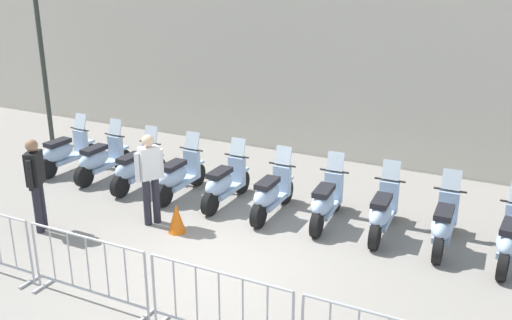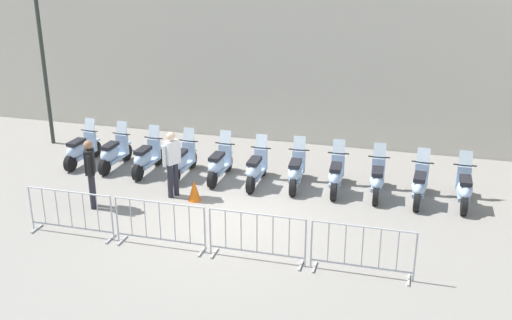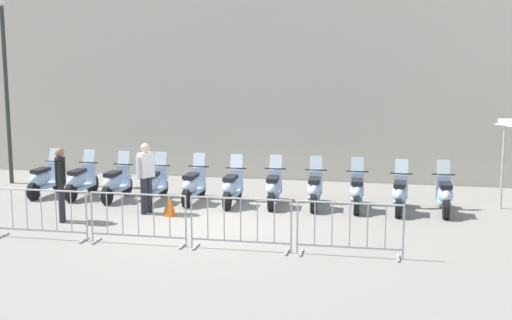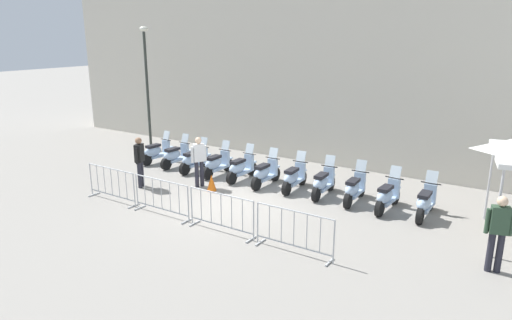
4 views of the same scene
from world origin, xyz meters
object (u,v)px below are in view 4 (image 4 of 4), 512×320
Objects in this scene: motorcycle_10 at (425,202)px; street_lamp at (147,77)px; barrier_segment_1 at (162,198)px; motorcycle_7 at (323,183)px; barrier_segment_2 at (221,213)px; barrier_segment_3 at (294,232)px; motorcycle_9 at (387,196)px; officer_mid_plaza at (498,230)px; motorcycle_0 at (157,152)px; motorcycle_1 at (176,156)px; motorcycle_2 at (194,160)px; motorcycle_8 at (354,189)px; barrier_segment_0 at (112,185)px; traffic_cone at (212,183)px; officer_near_row_end at (140,159)px; motorcycle_5 at (265,173)px; motorcycle_4 at (241,168)px; officer_by_barriers at (199,159)px; motorcycle_6 at (294,178)px; motorcycle_3 at (217,164)px.

motorcycle_10 is 12.86m from street_lamp.
motorcycle_10 is 7.46m from barrier_segment_1.
barrier_segment_2 is (-1.72, -3.72, 0.07)m from motorcycle_7.
motorcycle_10 reaches higher than barrier_segment_1.
barrier_segment_3 is (0.38, -4.09, 0.07)m from motorcycle_7.
street_lamp is at bearing 128.28° from barrier_segment_1.
barrier_segment_2 is at bearing -43.44° from street_lamp.
officer_mid_plaza reaches higher than motorcycle_9.
motorcycle_0 is 0.99× the size of motorcycle_10.
motorcycle_7 and motorcycle_9 have the same top height.
barrier_segment_2 is 1.17× the size of officer_mid_plaza.
motorcycle_9 is (8.29, -1.56, 0.00)m from motorcycle_1.
motorcycle_9 is at bearing 26.04° from barrier_segment_1.
motorcycle_2 and motorcycle_8 have the same top height.
motorcycle_1 is 11.72m from officer_mid_plaza.
motorcycle_2 and motorcycle_10 have the same top height.
barrier_segment_0 and barrier_segment_3 have the same top height.
motorcycle_7 is at bearing 26.63° from barrier_segment_0.
motorcycle_1 is 4.37m from street_lamp.
motorcycle_7 reaches higher than traffic_cone.
officer_mid_plaza reaches higher than motorcycle_8.
barrier_segment_0 is at bearing -89.02° from officer_near_row_end.
motorcycle_7 is (7.28, -1.28, 0.00)m from motorcycle_0.
motorcycle_5 is 0.85× the size of barrier_segment_1.
traffic_cone is at bearing -171.25° from motorcycle_8.
barrier_segment_1 is at bearing -100.20° from motorcycle_4.
officer_near_row_end is at bearing -155.73° from officer_by_barriers.
motorcycle_2 is at bearing 170.04° from motorcycle_9.
motorcycle_4 is 0.99× the size of motorcycle_8.
motorcycle_6 is at bearing 169.90° from motorcycle_8.
officer_by_barriers is (-5.17, -0.49, 0.53)m from motorcycle_8.
motorcycle_2 is at bearing 170.94° from motorcycle_8.
officer_by_barriers is at bearing -178.01° from motorcycle_9.
motorcycle_2 is at bearing 171.26° from motorcycle_7.
motorcycle_3 is 0.99× the size of officer_near_row_end.
officer_near_row_end is at bearing -83.62° from motorcycle_1.
motorcycle_3 is at bearing -12.20° from motorcycle_1.
motorcycle_7 is (6.24, -1.09, 0.00)m from motorcycle_1.
barrier_segment_3 is (2.10, -0.37, 0.00)m from barrier_segment_2.
barrier_segment_3 reaches higher than traffic_cone.
barrier_segment_2 is at bearing -175.60° from officer_mid_plaza.
barrier_segment_3 is at bearing -10.03° from barrier_segment_1.
motorcycle_1 is 1.00× the size of motorcycle_4.
motorcycle_3 is 4.23m from motorcycle_7.
barrier_segment_2 reaches higher than traffic_cone.
officer_by_barriers is (0.04, -1.33, 0.53)m from motorcycle_3.
barrier_segment_1 is at bearing -179.20° from officer_mid_plaza.
officer_mid_plaza and officer_by_barriers have the same top height.
motorcycle_7 is at bearing 14.22° from traffic_cone.
motorcycle_1 is 3.11× the size of traffic_cone.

